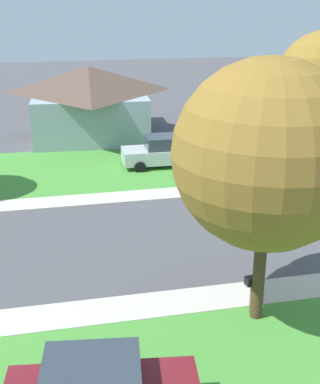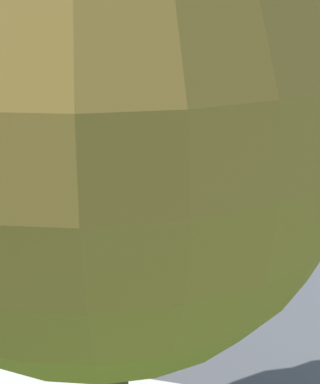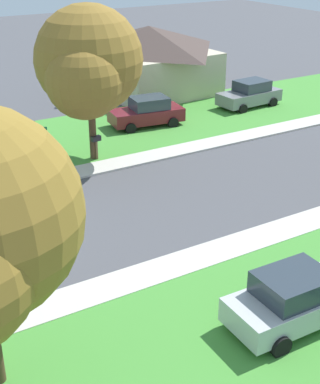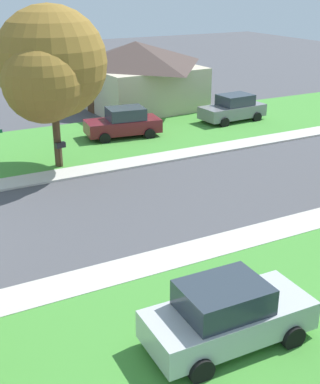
{
  "view_description": "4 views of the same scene",
  "coord_description": "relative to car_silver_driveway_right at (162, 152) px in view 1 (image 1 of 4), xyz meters",
  "views": [
    {
      "loc": [
        -18.51,
        13.41,
        9.09
      ],
      "look_at": [
        1.52,
        9.08,
        1.4
      ],
      "focal_mm": 49.66,
      "sensor_mm": 36.0,
      "label": 1
    },
    {
      "loc": [
        -11.08,
        6.01,
        6.42
      ],
      "look_at": [
        1.44,
        8.81,
        1.4
      ],
      "focal_mm": 49.44,
      "sensor_mm": 36.0,
      "label": 2
    },
    {
      "loc": [
        18.55,
        -2.97,
        10.6
      ],
      "look_at": [
        1.73,
        7.11,
        1.4
      ],
      "focal_mm": 52.3,
      "sensor_mm": 36.0,
      "label": 3
    },
    {
      "loc": [
        17.86,
        0.74,
        8.6
      ],
      "look_at": [
        2.32,
        9.02,
        1.4
      ],
      "focal_mm": 48.76,
      "sensor_mm": 36.0,
      "label": 4
    }
  ],
  "objects": [
    {
      "name": "mailbox",
      "position": [
        -14.81,
        0.53,
        0.14
      ],
      "size": [
        0.31,
        0.51,
        1.31
      ],
      "color": "brown",
      "rests_on": "ground"
    },
    {
      "name": "car_silver_driveway_right",
      "position": [
        0.0,
        0.0,
        0.0
      ],
      "size": [
        2.12,
        4.34,
        1.76
      ],
      "color": "silver",
      "rests_on": "ground"
    },
    {
      "name": "house_right_setback",
      "position": [
        8.02,
        3.22,
        1.5
      ],
      "size": [
        9.48,
        8.36,
        4.6
      ],
      "color": "#93A3B2",
      "rests_on": "ground"
    },
    {
      "name": "sidewalk_west",
      "position": [
        -13.78,
        4.69,
        -0.82
      ],
      "size": [
        1.4,
        56.0,
        0.1
      ],
      "primitive_type": "cube",
      "color": "beige",
      "rests_on": "ground"
    },
    {
      "name": "lawn_east",
      "position": [
        0.32,
        4.69,
        -0.83
      ],
      "size": [
        8.0,
        56.0,
        0.08
      ],
      "primitive_type": "cube",
      "color": "#479338",
      "rests_on": "ground"
    },
    {
      "name": "tree_corner_large",
      "position": [
        -14.71,
        0.25,
        4.03
      ],
      "size": [
        5.56,
        5.17,
        7.66
      ],
      "color": "#4C3823",
      "rests_on": "ground"
    },
    {
      "name": "sidewalk_east",
      "position": [
        -4.38,
        4.69,
        -0.82
      ],
      "size": [
        1.4,
        56.0,
        0.1
      ],
      "primitive_type": "cube",
      "color": "beige",
      "rests_on": "ground"
    }
  ]
}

